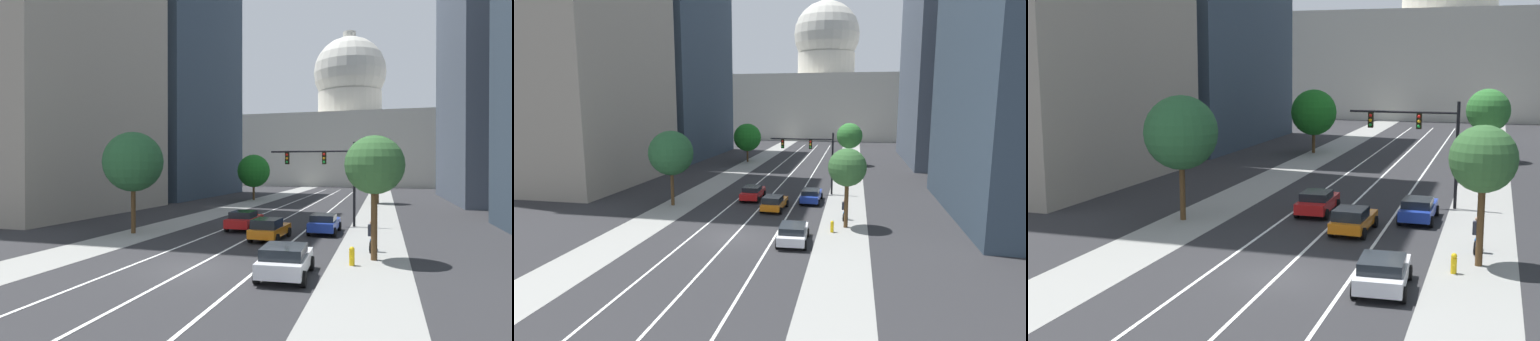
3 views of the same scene
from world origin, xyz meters
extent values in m
plane|color=#2B2B2D|center=(0.00, 40.00, 0.00)|extent=(400.00, 400.00, 0.00)
cube|color=gray|center=(-7.87, 35.00, 0.01)|extent=(3.76, 130.00, 0.01)
cube|color=gray|center=(7.87, 35.00, 0.01)|extent=(3.76, 130.00, 0.01)
cube|color=white|center=(-2.99, 25.00, 0.01)|extent=(0.16, 90.00, 0.01)
cube|color=white|center=(0.00, 25.00, 0.01)|extent=(0.16, 90.00, 0.01)
cube|color=white|center=(2.99, 25.00, 0.01)|extent=(0.16, 90.00, 0.01)
cube|color=beige|center=(0.00, 92.74, 8.71)|extent=(49.37, 25.32, 17.41)
cube|color=#1E389E|center=(4.49, 12.29, 0.62)|extent=(1.81, 4.42, 0.61)
cube|color=black|center=(4.48, 11.71, 1.16)|extent=(1.64, 2.05, 0.46)
cylinder|color=black|center=(3.64, 13.79, 0.32)|extent=(0.23, 0.64, 0.64)
cylinder|color=black|center=(5.38, 13.77, 0.32)|extent=(0.23, 0.64, 0.64)
cylinder|color=black|center=(3.59, 10.81, 0.32)|extent=(0.23, 0.64, 0.64)
cylinder|color=black|center=(5.34, 10.78, 0.32)|extent=(0.23, 0.64, 0.64)
cube|color=orange|center=(1.50, 8.54, 0.60)|extent=(1.88, 4.26, 0.55)
cube|color=black|center=(1.47, 7.81, 1.15)|extent=(1.66, 2.04, 0.57)
cylinder|color=black|center=(0.69, 10.00, 0.32)|extent=(0.25, 0.65, 0.64)
cylinder|color=black|center=(2.41, 9.94, 0.32)|extent=(0.25, 0.65, 0.64)
cylinder|color=black|center=(0.58, 7.15, 0.32)|extent=(0.25, 0.65, 0.64)
cylinder|color=black|center=(2.30, 7.08, 0.32)|extent=(0.25, 0.65, 0.64)
cube|color=silver|center=(4.49, -0.15, 0.62)|extent=(2.07, 4.22, 0.61)
cube|color=black|center=(4.51, -0.54, 1.16)|extent=(1.83, 2.27, 0.47)
cylinder|color=black|center=(3.48, 1.21, 0.32)|extent=(0.25, 0.65, 0.64)
cylinder|color=black|center=(5.36, 1.30, 0.32)|extent=(0.25, 0.65, 0.64)
cylinder|color=black|center=(3.62, -1.60, 0.32)|extent=(0.25, 0.65, 0.64)
cylinder|color=black|center=(5.49, -1.50, 0.32)|extent=(0.25, 0.65, 0.64)
cube|color=red|center=(-1.50, 12.31, 0.63)|extent=(1.82, 4.44, 0.62)
cube|color=black|center=(-1.49, 11.96, 1.17)|extent=(1.65, 2.11, 0.46)
cylinder|color=black|center=(-2.40, 13.80, 0.32)|extent=(0.23, 0.64, 0.64)
cylinder|color=black|center=(-0.63, 13.82, 0.32)|extent=(0.23, 0.64, 0.64)
cylinder|color=black|center=(-2.36, 10.79, 0.32)|extent=(0.23, 0.64, 0.64)
cylinder|color=black|center=(-0.60, 10.82, 0.32)|extent=(0.23, 0.64, 0.64)
cylinder|color=black|center=(6.28, 16.12, 3.32)|extent=(0.20, 0.20, 6.64)
cylinder|color=black|center=(2.93, 16.12, 5.94)|extent=(6.71, 0.14, 0.14)
cube|color=black|center=(3.94, 16.12, 5.39)|extent=(0.32, 0.28, 0.96)
sphere|color=red|center=(3.94, 15.97, 5.69)|extent=(0.20, 0.20, 0.20)
sphere|color=orange|center=(3.94, 15.97, 5.39)|extent=(0.20, 0.20, 0.20)
sphere|color=green|center=(3.94, 15.97, 5.09)|extent=(0.20, 0.20, 0.20)
cube|color=black|center=(0.92, 16.12, 5.39)|extent=(0.32, 0.28, 0.96)
sphere|color=red|center=(0.92, 15.97, 5.69)|extent=(0.20, 0.20, 0.20)
sphere|color=orange|center=(0.92, 15.97, 5.39)|extent=(0.20, 0.20, 0.20)
sphere|color=green|center=(0.92, 15.97, 5.09)|extent=(0.20, 0.20, 0.20)
cylinder|color=yellow|center=(7.06, 2.74, 0.35)|extent=(0.26, 0.26, 0.70)
sphere|color=yellow|center=(7.06, 2.74, 0.78)|extent=(0.26, 0.26, 0.26)
cylinder|color=yellow|center=(7.06, 2.58, 0.39)|extent=(0.10, 0.12, 0.10)
cylinder|color=black|center=(7.81, 6.00, 0.33)|extent=(0.11, 0.66, 0.66)
cylinder|color=black|center=(7.91, 7.04, 0.33)|extent=(0.11, 0.66, 0.66)
cube|color=#1959B2|center=(7.86, 6.52, 0.55)|extent=(0.16, 1.00, 0.36)
cube|color=#262833|center=(7.85, 6.47, 1.18)|extent=(0.39, 0.31, 0.64)
sphere|color=tan|center=(7.86, 6.54, 1.61)|extent=(0.22, 0.22, 0.22)
cylinder|color=#51381E|center=(8.04, 4.24, 1.89)|extent=(0.32, 0.32, 3.77)
sphere|color=#325F2F|center=(8.04, 4.24, 4.81)|extent=(2.97, 2.97, 2.97)
cylinder|color=#51381E|center=(7.73, 38.37, 1.64)|extent=(0.32, 0.32, 3.28)
sphere|color=#327632|center=(7.73, 38.37, 4.68)|extent=(4.01, 4.01, 4.01)
cylinder|color=#51381E|center=(-9.02, 39.03, 1.25)|extent=(0.32, 0.32, 2.50)
sphere|color=#1C691F|center=(-9.02, 39.03, 4.11)|extent=(4.59, 4.59, 4.59)
cylinder|color=#51381E|center=(-8.46, 8.29, 1.79)|extent=(0.32, 0.32, 3.58)
sphere|color=#285C32|center=(-8.46, 8.29, 5.06)|extent=(4.23, 4.23, 4.23)
camera|label=1|loc=(8.51, -17.87, 4.72)|focal=29.80mm
camera|label=2|loc=(8.51, -28.04, 9.69)|focal=29.13mm
camera|label=3|loc=(8.51, -25.73, 8.87)|focal=46.88mm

